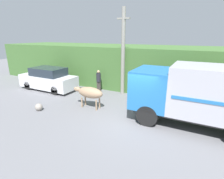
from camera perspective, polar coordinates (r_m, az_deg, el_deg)
ground_plane at (r=9.24m, az=6.46°, el=-9.90°), size 60.00×60.00×0.00m
hillside_embankment at (r=15.08m, az=16.19°, el=6.90°), size 32.00×5.81×3.33m
cargo_truck at (r=8.96m, az=26.83°, el=-1.14°), size 6.10×2.44×2.92m
brown_cow at (r=10.43m, az=-7.35°, el=-1.03°), size 2.03×0.66×1.30m
parked_suv at (r=14.87m, az=-20.12°, el=3.20°), size 4.75×1.80×1.79m
pedestrian_on_hill at (r=13.51m, az=-4.38°, el=3.15°), size 0.46×0.46×1.67m
utility_pole at (r=12.50m, az=3.63°, el=12.16°), size 0.90×0.27×6.00m
roadside_rock at (r=11.07m, az=-22.80°, el=-5.30°), size 0.42×0.42×0.42m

